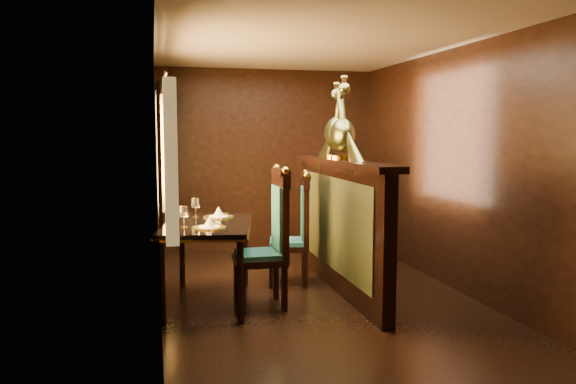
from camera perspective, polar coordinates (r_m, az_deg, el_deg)
The scene contains 8 objects.
ground at distance 5.63m, azimuth 2.95°, elevation -10.82°, with size 5.00×5.00×0.00m, color black.
room_shell at distance 5.38m, azimuth 2.11°, elevation 5.52°, with size 3.04×5.04×2.52m.
partition at distance 5.84m, azimuth 5.18°, elevation -3.02°, with size 0.26×2.70×1.36m.
dining_table at distance 5.38m, azimuth -8.19°, elevation -3.86°, with size 1.04×1.46×0.98m.
chair_left at distance 5.26m, azimuth -1.58°, elevation -4.25°, with size 0.48×0.53×1.33m.
chair_right at distance 6.04m, azimuth 1.12°, elevation -3.41°, with size 0.53×0.55×1.23m.
peacock_left at distance 5.70m, azimuth 5.55°, elevation 7.27°, with size 0.25×0.66×0.79m, color #194D34, non-canonical shape.
peacock_right at distance 5.85m, azimuth 5.05°, elevation 7.46°, with size 0.26×0.70×0.84m, color #194D34, non-canonical shape.
Camera 1 is at (-1.53, -5.16, 1.63)m, focal length 35.00 mm.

